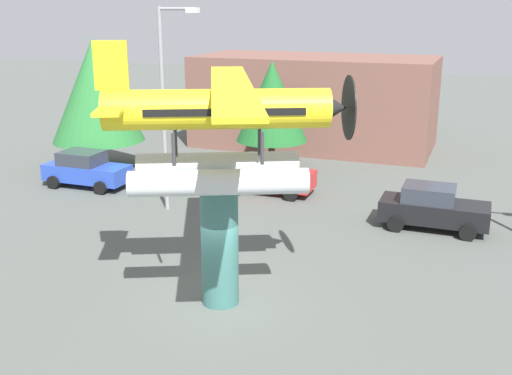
{
  "coord_description": "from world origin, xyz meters",
  "views": [
    {
      "loc": [
        6.89,
        -15.19,
        8.53
      ],
      "look_at": [
        0.0,
        3.0,
        2.76
      ],
      "focal_mm": 42.88,
      "sensor_mm": 36.0,
      "label": 1
    }
  ],
  "objects_px": {
    "tree_east": "(272,101)",
    "tree_west": "(96,90)",
    "streetlight_primary": "(167,97)",
    "car_far_black": "(433,207)",
    "car_near_blue": "(86,169)",
    "floatplane_monument": "(222,126)",
    "car_mid_red": "(268,175)",
    "storefront_building": "(315,102)",
    "display_pedestal": "(220,245)"
  },
  "relations": [
    {
      "from": "floatplane_monument",
      "to": "car_far_black",
      "type": "height_order",
      "value": "floatplane_monument"
    },
    {
      "from": "floatplane_monument",
      "to": "car_near_blue",
      "type": "bearing_deg",
      "value": 117.03
    },
    {
      "from": "car_far_black",
      "to": "storefront_building",
      "type": "distance_m",
      "value": 15.83
    },
    {
      "from": "display_pedestal",
      "to": "tree_west",
      "type": "bearing_deg",
      "value": 135.88
    },
    {
      "from": "car_far_black",
      "to": "car_near_blue",
      "type": "bearing_deg",
      "value": 179.58
    },
    {
      "from": "car_mid_red",
      "to": "tree_east",
      "type": "relative_size",
      "value": 0.72
    },
    {
      "from": "display_pedestal",
      "to": "car_near_blue",
      "type": "distance_m",
      "value": 14.34
    },
    {
      "from": "floatplane_monument",
      "to": "car_far_black",
      "type": "relative_size",
      "value": 2.36
    },
    {
      "from": "display_pedestal",
      "to": "car_far_black",
      "type": "height_order",
      "value": "display_pedestal"
    },
    {
      "from": "car_mid_red",
      "to": "floatplane_monument",
      "type": "bearing_deg",
      "value": -76.91
    },
    {
      "from": "floatplane_monument",
      "to": "car_far_black",
      "type": "distance_m",
      "value": 11.12
    },
    {
      "from": "floatplane_monument",
      "to": "storefront_building",
      "type": "xyz_separation_m",
      "value": [
        -3.36,
        21.95,
        -2.55
      ]
    },
    {
      "from": "car_near_blue",
      "to": "car_far_black",
      "type": "height_order",
      "value": "same"
    },
    {
      "from": "car_mid_red",
      "to": "car_far_black",
      "type": "relative_size",
      "value": 1.0
    },
    {
      "from": "car_mid_red",
      "to": "storefront_building",
      "type": "distance_m",
      "value": 11.06
    },
    {
      "from": "car_mid_red",
      "to": "storefront_building",
      "type": "height_order",
      "value": "storefront_building"
    },
    {
      "from": "streetlight_primary",
      "to": "tree_west",
      "type": "relative_size",
      "value": 1.22
    },
    {
      "from": "car_near_blue",
      "to": "streetlight_primary",
      "type": "xyz_separation_m",
      "value": [
        5.59,
        -1.68,
        4.04
      ]
    },
    {
      "from": "streetlight_primary",
      "to": "tree_east",
      "type": "xyz_separation_m",
      "value": [
        1.86,
        7.95,
        -1.19
      ]
    },
    {
      "from": "car_near_blue",
      "to": "tree_east",
      "type": "xyz_separation_m",
      "value": [
        7.46,
        6.27,
        2.85
      ]
    },
    {
      "from": "storefront_building",
      "to": "display_pedestal",
      "type": "bearing_deg",
      "value": -81.62
    },
    {
      "from": "car_mid_red",
      "to": "car_near_blue",
      "type": "bearing_deg",
      "value": -165.8
    },
    {
      "from": "tree_west",
      "to": "floatplane_monument",
      "type": "bearing_deg",
      "value": -43.72
    },
    {
      "from": "streetlight_primary",
      "to": "tree_west",
      "type": "height_order",
      "value": "streetlight_primary"
    },
    {
      "from": "floatplane_monument",
      "to": "streetlight_primary",
      "type": "xyz_separation_m",
      "value": [
        -5.7,
        7.19,
        -0.43
      ]
    },
    {
      "from": "floatplane_monument",
      "to": "car_far_black",
      "type": "xyz_separation_m",
      "value": [
        5.19,
        8.76,
        -4.47
      ]
    },
    {
      "from": "storefront_building",
      "to": "floatplane_monument",
      "type": "bearing_deg",
      "value": -81.29
    },
    {
      "from": "car_near_blue",
      "to": "tree_east",
      "type": "height_order",
      "value": "tree_east"
    },
    {
      "from": "storefront_building",
      "to": "tree_east",
      "type": "bearing_deg",
      "value": -94.04
    },
    {
      "from": "tree_west",
      "to": "display_pedestal",
      "type": "bearing_deg",
      "value": -44.12
    },
    {
      "from": "floatplane_monument",
      "to": "car_near_blue",
      "type": "xyz_separation_m",
      "value": [
        -11.3,
        8.88,
        -4.47
      ]
    },
    {
      "from": "floatplane_monument",
      "to": "car_mid_red",
      "type": "bearing_deg",
      "value": 78.28
    },
    {
      "from": "streetlight_primary",
      "to": "tree_east",
      "type": "bearing_deg",
      "value": 76.82
    },
    {
      "from": "floatplane_monument",
      "to": "car_mid_red",
      "type": "height_order",
      "value": "floatplane_monument"
    },
    {
      "from": "floatplane_monument",
      "to": "car_mid_red",
      "type": "xyz_separation_m",
      "value": [
        -2.58,
        11.08,
        -4.47
      ]
    },
    {
      "from": "tree_west",
      "to": "car_near_blue",
      "type": "bearing_deg",
      "value": -66.83
    },
    {
      "from": "tree_east",
      "to": "tree_west",
      "type": "bearing_deg",
      "value": -161.26
    },
    {
      "from": "tree_west",
      "to": "tree_east",
      "type": "bearing_deg",
      "value": 18.74
    },
    {
      "from": "display_pedestal",
      "to": "car_mid_red",
      "type": "xyz_separation_m",
      "value": [
        -2.46,
        11.14,
        -0.96
      ]
    },
    {
      "from": "car_far_black",
      "to": "floatplane_monument",
      "type": "bearing_deg",
      "value": -120.64
    },
    {
      "from": "storefront_building",
      "to": "streetlight_primary",
      "type": "bearing_deg",
      "value": -99.02
    },
    {
      "from": "display_pedestal",
      "to": "car_near_blue",
      "type": "xyz_separation_m",
      "value": [
        -11.18,
        8.93,
        -0.96
      ]
    },
    {
      "from": "tree_east",
      "to": "car_near_blue",
      "type": "bearing_deg",
      "value": -139.95
    },
    {
      "from": "car_mid_red",
      "to": "tree_west",
      "type": "relative_size",
      "value": 0.6
    },
    {
      "from": "display_pedestal",
      "to": "streetlight_primary",
      "type": "bearing_deg",
      "value": 127.61
    },
    {
      "from": "floatplane_monument",
      "to": "car_mid_red",
      "type": "relative_size",
      "value": 2.36
    },
    {
      "from": "floatplane_monument",
      "to": "tree_west",
      "type": "bearing_deg",
      "value": 111.46
    },
    {
      "from": "display_pedestal",
      "to": "car_mid_red",
      "type": "height_order",
      "value": "display_pedestal"
    },
    {
      "from": "floatplane_monument",
      "to": "streetlight_primary",
      "type": "height_order",
      "value": "streetlight_primary"
    },
    {
      "from": "floatplane_monument",
      "to": "car_far_black",
      "type": "bearing_deg",
      "value": 34.55
    }
  ]
}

